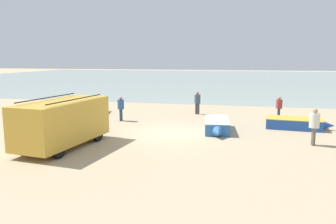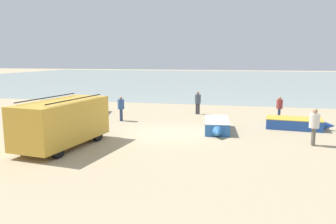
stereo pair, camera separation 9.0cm
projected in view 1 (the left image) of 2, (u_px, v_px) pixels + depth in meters
The scene contains 10 objects.
ground_plane at pixel (168, 134), 18.25m from camera, with size 200.00×200.00×0.00m, color tan.
sea_water at pixel (222, 78), 68.33m from camera, with size 120.00×80.00×0.01m, color #99A89E.
parked_van at pixel (63, 122), 15.42m from camera, with size 2.65×5.29×2.36m.
fishing_rowboat_0 at pixel (296, 123), 19.68m from camera, with size 3.94×1.91×0.63m.
fishing_rowboat_1 at pixel (95, 111), 24.57m from camera, with size 2.10×4.30×0.53m.
fishing_rowboat_2 at pixel (217, 126), 18.89m from camera, with size 1.67×3.87×0.68m.
fisherman_0 at pixel (121, 106), 21.95m from camera, with size 0.44×0.44×1.66m.
fisherman_1 at pixel (279, 106), 22.42m from camera, with size 0.42×0.42×1.60m.
fisherman_2 at pixel (314, 123), 15.75m from camera, with size 0.47×0.47×1.80m.
fisherman_3 at pixel (197, 101), 24.58m from camera, with size 0.45×0.45×1.70m.
Camera 1 is at (3.86, -17.38, 4.19)m, focal length 35.00 mm.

